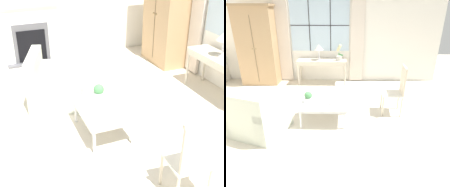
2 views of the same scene
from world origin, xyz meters
TOP-DOWN VIEW (x-y plane):
  - ground_plane at (0.00, 0.00)m, footprint 14.00×14.00m
  - fireplace at (-2.91, -0.04)m, footprint 0.34×1.34m
  - armoire at (-1.81, 2.68)m, footprint 1.14×0.60m
  - console_table at (0.06, 2.71)m, footprint 1.48×0.47m
  - armchair_upholstered at (-0.89, 0.01)m, footprint 1.18×1.11m
  - side_chair_wooden at (1.86, 0.83)m, footprint 0.48×0.48m
  - coffee_table at (0.31, 0.42)m, footprint 0.95×0.66m
  - potted_plant_small at (0.00, 0.48)m, footprint 0.16×0.16m
  - pillar_candle at (0.47, 0.37)m, footprint 0.11×0.11m

SIDE VIEW (x-z plane):
  - ground_plane at x=0.00m, z-range 0.00..0.00m
  - armchair_upholstered at x=-0.89m, z-range -0.14..0.72m
  - coffee_table at x=0.31m, z-range 0.16..0.57m
  - pillar_candle at x=0.47m, z-range 0.40..0.52m
  - potted_plant_small at x=0.00m, z-range 0.40..0.63m
  - side_chair_wooden at x=1.86m, z-range 0.06..1.12m
  - console_table at x=0.06m, z-range 0.28..1.01m
  - fireplace at x=-2.91m, z-range -0.31..1.76m
  - armoire at x=-1.81m, z-range 0.01..2.28m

